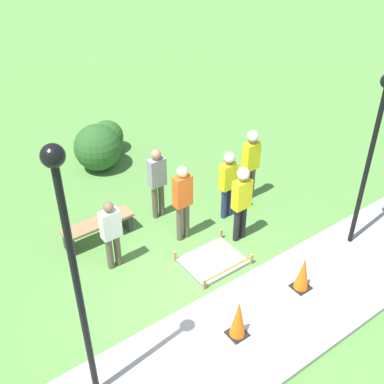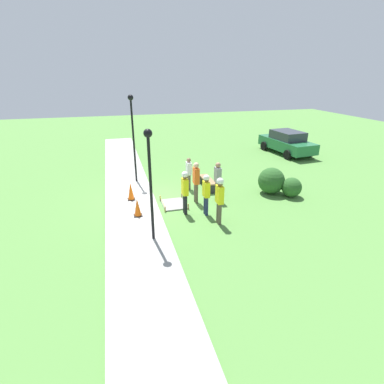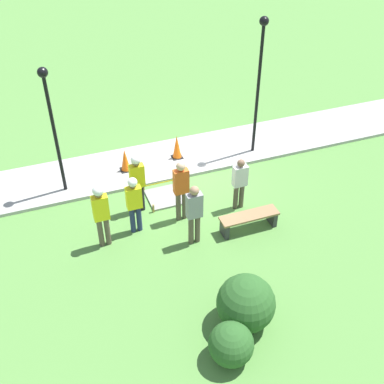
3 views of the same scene
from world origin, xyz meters
name	(u,v)px [view 3 (image 3 of 3)]	position (x,y,z in m)	size (l,w,h in m)	color
ground_plane	(188,177)	(0.00, 0.00, 0.00)	(60.00, 60.00, 0.00)	#51843D
sidewalk	(176,158)	(0.00, -1.11, 0.05)	(28.00, 2.23, 0.10)	#9E9E99
wet_concrete_patch	(169,196)	(0.86, 0.74, 0.03)	(1.30, 1.07, 0.26)	gray
traffic_cone_near_patch	(177,147)	(-0.02, -1.06, 0.50)	(0.34, 0.34, 0.81)	black
traffic_cone_far_patch	(125,160)	(1.73, -0.93, 0.47)	(0.34, 0.34, 0.76)	black
park_bench	(249,219)	(-0.73, 2.84, 0.34)	(1.62, 0.44, 0.50)	#2D2D33
worker_supervisor	(137,178)	(1.83, 1.02, 1.12)	(0.40, 0.27, 1.85)	black
worker_assistant	(134,200)	(2.13, 1.84, 1.03)	(0.40, 0.25, 1.74)	navy
worker_trainee	(101,210)	(3.04, 2.08, 1.15)	(0.40, 0.27, 1.90)	brown
bystander_in_orange_shirt	(181,187)	(0.82, 1.78, 1.08)	(0.40, 0.25, 1.88)	brown
bystander_in_gray_shirt	(240,181)	(-0.86, 1.88, 0.92)	(0.40, 0.22, 1.63)	brown
bystander_in_white_shirt	(194,211)	(0.83, 2.80, 1.03)	(0.40, 0.24, 1.81)	brown
lamppost_near	(51,114)	(3.68, -0.58, 2.62)	(0.28, 0.28, 3.83)	black
lamppost_far	(260,70)	(-2.53, -0.59, 2.95)	(0.28, 0.28, 4.43)	black
shrub_rounded_near	(246,303)	(0.70, 5.62, 0.64)	(1.28, 1.28, 1.28)	#285623
shrub_rounded_mid	(231,344)	(1.36, 6.34, 0.47)	(0.93, 0.93, 0.93)	#285623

